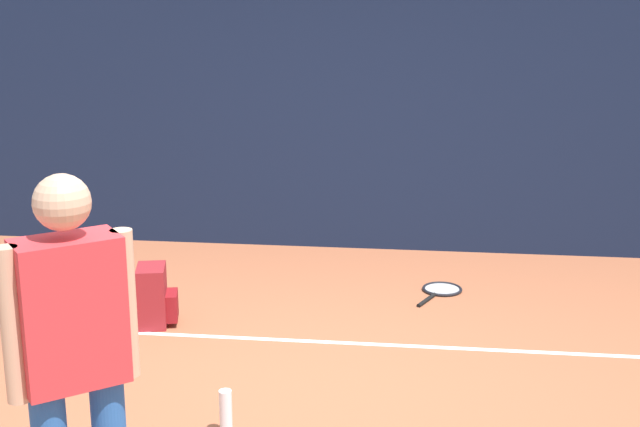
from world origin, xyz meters
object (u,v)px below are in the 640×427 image
at_px(water_bottle, 226,413).
at_px(tennis_player, 74,355).
at_px(tennis_ball_by_fence, 47,384).
at_px(tennis_racket, 441,290).
at_px(backpack, 154,297).

bearing_deg(water_bottle, tennis_player, -105.48).
bearing_deg(tennis_ball_by_fence, tennis_racket, 40.40).
relative_size(tennis_player, backpack, 3.86).
bearing_deg(tennis_ball_by_fence, backpack, 72.80).
distance_m(backpack, tennis_ball_by_fence, 1.17).
bearing_deg(tennis_player, tennis_racket, 28.82).
height_order(backpack, water_bottle, backpack).
relative_size(backpack, water_bottle, 1.67).
bearing_deg(backpack, tennis_racket, -78.70).
bearing_deg(tennis_racket, backpack, 139.28).
distance_m(tennis_racket, tennis_ball_by_fence, 3.17).
xyz_separation_m(tennis_player, water_bottle, (0.32, 1.16, -0.84)).
bearing_deg(backpack, water_bottle, -163.43).
distance_m(tennis_player, backpack, 2.83).
bearing_deg(water_bottle, tennis_ball_by_fence, 161.32).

